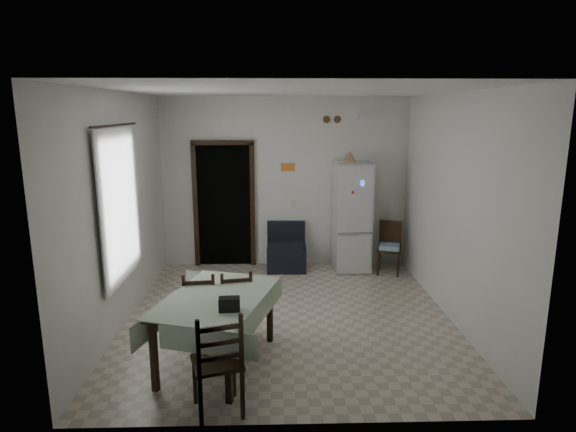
# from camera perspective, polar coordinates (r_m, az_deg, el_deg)

# --- Properties ---
(ground) EXTENTS (4.50, 4.50, 0.00)m
(ground) POSITION_cam_1_polar(r_m,az_deg,el_deg) (6.51, 0.13, -11.76)
(ground) COLOR #C2B29E
(ground) RESTS_ON ground
(ceiling) EXTENTS (4.20, 4.50, 0.02)m
(ceiling) POSITION_cam_1_polar(r_m,az_deg,el_deg) (5.95, 0.15, 14.65)
(ceiling) COLOR white
(ceiling) RESTS_ON ground
(wall_back) EXTENTS (4.20, 0.02, 2.90)m
(wall_back) POSITION_cam_1_polar(r_m,az_deg,el_deg) (8.28, -0.36, 3.96)
(wall_back) COLOR white
(wall_back) RESTS_ON ground
(wall_front) EXTENTS (4.20, 0.02, 2.90)m
(wall_front) POSITION_cam_1_polar(r_m,az_deg,el_deg) (3.89, 1.21, -5.84)
(wall_front) COLOR white
(wall_front) RESTS_ON ground
(wall_left) EXTENTS (0.02, 4.50, 2.90)m
(wall_left) POSITION_cam_1_polar(r_m,az_deg,el_deg) (6.36, -19.14, 0.67)
(wall_left) COLOR white
(wall_left) RESTS_ON ground
(wall_right) EXTENTS (0.02, 4.50, 2.90)m
(wall_right) POSITION_cam_1_polar(r_m,az_deg,el_deg) (6.48, 19.04, 0.90)
(wall_right) COLOR white
(wall_right) RESTS_ON ground
(doorway) EXTENTS (1.06, 0.52, 2.22)m
(doorway) POSITION_cam_1_polar(r_m,az_deg,el_deg) (8.59, -7.41, 1.52)
(doorway) COLOR black
(doorway) RESTS_ON ground
(window_recess) EXTENTS (0.10, 1.20, 1.60)m
(window_recess) POSITION_cam_1_polar(r_m,az_deg,el_deg) (6.17, -20.19, 1.20)
(window_recess) COLOR silver
(window_recess) RESTS_ON ground
(curtain) EXTENTS (0.02, 1.45, 1.85)m
(curtain) POSITION_cam_1_polar(r_m,az_deg,el_deg) (6.13, -19.22, 1.21)
(curtain) COLOR silver
(curtain) RESTS_ON ground
(curtain_rod) EXTENTS (0.02, 1.60, 0.02)m
(curtain_rod) POSITION_cam_1_polar(r_m,az_deg,el_deg) (6.03, -19.78, 10.10)
(curtain_rod) COLOR black
(curtain_rod) RESTS_ON ground
(calendar) EXTENTS (0.28, 0.02, 0.40)m
(calendar) POSITION_cam_1_polar(r_m,az_deg,el_deg) (8.25, -0.01, 5.11)
(calendar) COLOR white
(calendar) RESTS_ON ground
(calendar_image) EXTENTS (0.24, 0.01, 0.14)m
(calendar_image) POSITION_cam_1_polar(r_m,az_deg,el_deg) (8.23, -0.01, 5.80)
(calendar_image) COLOR orange
(calendar_image) RESTS_ON ground
(light_switch) EXTENTS (0.08, 0.02, 0.12)m
(light_switch) POSITION_cam_1_polar(r_m,az_deg,el_deg) (8.33, 0.67, 1.57)
(light_switch) COLOR beige
(light_switch) RESTS_ON ground
(vent_left) EXTENTS (0.12, 0.03, 0.12)m
(vent_left) POSITION_cam_1_polar(r_m,az_deg,el_deg) (8.22, 4.61, 11.34)
(vent_left) COLOR brown
(vent_left) RESTS_ON ground
(vent_right) EXTENTS (0.12, 0.03, 0.12)m
(vent_right) POSITION_cam_1_polar(r_m,az_deg,el_deg) (8.25, 5.88, 11.32)
(vent_right) COLOR brown
(vent_right) RESTS_ON ground
(emergency_light) EXTENTS (0.25, 0.07, 0.09)m
(emergency_light) POSITION_cam_1_polar(r_m,az_deg,el_deg) (8.30, 9.19, 11.44)
(emergency_light) COLOR white
(emergency_light) RESTS_ON ground
(fridge) EXTENTS (0.62, 0.62, 1.83)m
(fridge) POSITION_cam_1_polar(r_m,az_deg,el_deg) (8.17, 7.59, -0.08)
(fridge) COLOR silver
(fridge) RESTS_ON ground
(tan_cone) EXTENTS (0.25, 0.25, 0.19)m
(tan_cone) POSITION_cam_1_polar(r_m,az_deg,el_deg) (8.03, 7.30, 7.03)
(tan_cone) COLOR tan
(tan_cone) RESTS_ON fridge
(navy_seat) EXTENTS (0.67, 0.65, 0.79)m
(navy_seat) POSITION_cam_1_polar(r_m,az_deg,el_deg) (8.19, -0.18, -3.69)
(navy_seat) COLOR black
(navy_seat) RESTS_ON ground
(corner_chair) EXTENTS (0.47, 0.47, 0.86)m
(corner_chair) POSITION_cam_1_polar(r_m,az_deg,el_deg) (8.16, 11.93, -3.77)
(corner_chair) COLOR black
(corner_chair) RESTS_ON ground
(dining_table) EXTENTS (1.36, 1.69, 0.77)m
(dining_table) POSITION_cam_1_polar(r_m,az_deg,el_deg) (5.30, -8.35, -13.25)
(dining_table) COLOR #ADC1A5
(dining_table) RESTS_ON ground
(black_bag) EXTENTS (0.21, 0.13, 0.13)m
(black_bag) POSITION_cam_1_polar(r_m,az_deg,el_deg) (4.76, -6.97, -10.33)
(black_bag) COLOR black
(black_bag) RESTS_ON dining_table
(dining_chair_far_left) EXTENTS (0.41, 0.41, 0.88)m
(dining_chair_far_left) POSITION_cam_1_polar(r_m,az_deg,el_deg) (5.77, -10.36, -10.50)
(dining_chair_far_left) COLOR black
(dining_chair_far_left) RESTS_ON ground
(dining_chair_far_right) EXTENTS (0.44, 0.44, 0.88)m
(dining_chair_far_right) POSITION_cam_1_polar(r_m,az_deg,el_deg) (5.78, -6.22, -10.33)
(dining_chair_far_right) COLOR black
(dining_chair_far_right) RESTS_ON ground
(dining_chair_near_head) EXTENTS (0.53, 0.53, 0.99)m
(dining_chair_near_head) POSITION_cam_1_polar(r_m,az_deg,el_deg) (4.49, -8.41, -16.63)
(dining_chair_near_head) COLOR black
(dining_chair_near_head) RESTS_ON ground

